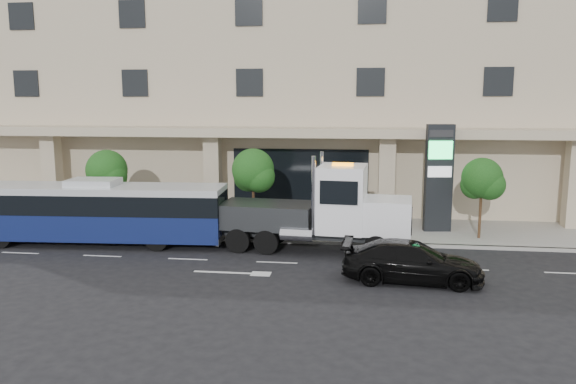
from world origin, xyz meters
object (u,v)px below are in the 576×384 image
object	(u,v)px
black_sedan	(412,262)
city_bus	(95,211)
signage_pylon	(439,177)
tow_truck	(323,212)

from	to	relation	value
black_sedan	city_bus	bearing A→B (deg)	78.97
black_sedan	signage_pylon	distance (m)	8.83
signage_pylon	city_bus	bearing A→B (deg)	-172.84
city_bus	tow_truck	distance (m)	11.14
black_sedan	signage_pylon	world-z (taller)	signage_pylon
black_sedan	tow_truck	bearing A→B (deg)	46.89
tow_truck	signage_pylon	world-z (taller)	signage_pylon
tow_truck	city_bus	bearing A→B (deg)	-174.69
tow_truck	signage_pylon	bearing A→B (deg)	41.83
tow_truck	black_sedan	size ratio (longest dim) A/B	1.86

